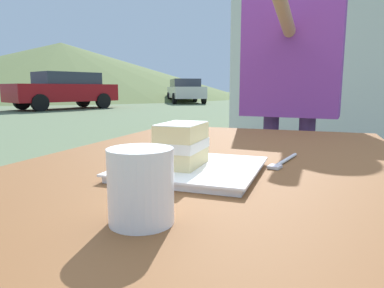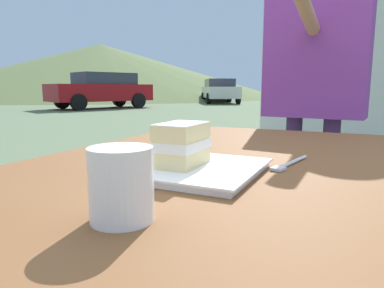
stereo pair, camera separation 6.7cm
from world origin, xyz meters
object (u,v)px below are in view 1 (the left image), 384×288
Objects in this scene: dessert_plate at (192,169)px; dessert_fork at (283,162)px; parked_car_near at (64,90)px; parked_car_far at (185,90)px; diner_person at (292,60)px; cake_slice at (182,144)px; coffee_cup at (141,185)px; patio_table at (215,209)px.

dessert_plate is 1.52× the size of dessert_fork.
parked_car_near reaches higher than parked_car_far.
dessert_plate is 0.05× the size of parked_car_near.
dessert_plate is 15.90m from parked_car_near.
parked_car_near is 8.29m from parked_car_far.
diner_person is 0.32× the size of parked_car_near.
dessert_plate is 0.05m from cake_slice.
parked_car_near is at bearing -140.06° from coffee_cup.
diner_person is at bearing 174.50° from patio_table.
coffee_cup is at bearing 39.94° from parked_car_near.
coffee_cup is (0.37, 0.01, 0.16)m from patio_table.
cake_slice is at bearing -15.50° from patio_table.
diner_person reaches higher than parked_car_far.
cake_slice is 15.89m from parked_car_near.
diner_person is (-1.05, 0.11, 0.28)m from dessert_plate.
patio_table is 0.19m from dessert_fork.
cake_slice is 0.07× the size of diner_person.
dessert_fork is at bearing 131.57° from cake_slice.
cake_slice reaches higher than dessert_plate.
parked_car_near reaches higher than cake_slice.
dessert_plate reaches higher than patio_table.
parked_car_far is (-19.79, -7.55, 0.14)m from patio_table.
patio_table is 7.93× the size of dessert_fork.
coffee_cup is at bearing 9.96° from cake_slice.
cake_slice is 21.28m from parked_car_far.
parked_car_far is (-19.91, -7.51, -0.03)m from cake_slice.
cake_slice is 0.25m from coffee_cup.
parked_car_near is (-11.04, -10.43, -0.20)m from diner_person.
dessert_plate is at bearing 40.47° from parked_car_near.
cake_slice reaches higher than dessert_fork.
patio_table is 0.85× the size of diner_person.
cake_slice is at bearing 40.40° from parked_car_near.
coffee_cup is 0.02× the size of parked_car_far.
dessert_plate is 0.22m from dessert_fork.
coffee_cup is (0.41, -0.13, 0.04)m from dessert_fork.
dessert_fork is at bearing 3.39° from diner_person.
dessert_plate is at bearing -8.55° from patio_table.
patio_table is 0.16m from dessert_plate.
dessert_plate is 2.77× the size of coffee_cup.
patio_table is at bearing 40.78° from parked_car_near.
coffee_cup is at bearing 5.83° from dessert_plate.
parked_car_near is (-11.95, -10.48, 0.09)m from dessert_fork.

